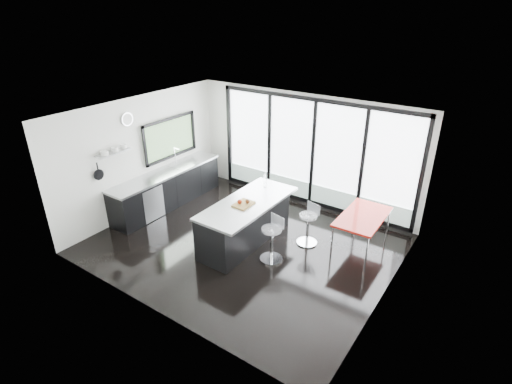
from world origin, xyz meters
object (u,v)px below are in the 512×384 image
Objects in this scene: island at (245,221)px; bar_stool_far at (308,229)px; red_table at (361,232)px; bar_stool_near at (271,244)px.

island reaches higher than bar_stool_far.
bar_stool_far is at bearing -154.03° from red_table.
red_table is (2.14, 1.17, -0.12)m from island.
island is 2.44m from red_table.
island is 3.44× the size of bar_stool_far.
island is 3.28× the size of bar_stool_near.
red_table reaches higher than bar_stool_far.
red_table is at bearing 28.68° from island.
island is 0.88m from bar_stool_near.
island is at bearing -134.33° from bar_stool_far.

